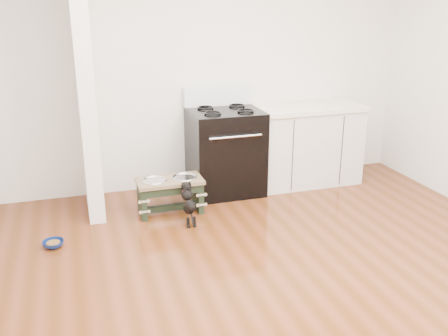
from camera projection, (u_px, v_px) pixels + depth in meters
ground at (283, 300)px, 3.59m from camera, size 5.00×5.00×0.00m
room_shell at (293, 73)px, 3.06m from camera, size 5.00×5.00×5.00m
partition_wall at (84, 77)px, 4.71m from camera, size 0.15×0.80×2.70m
oven_range at (225, 150)px, 5.45m from camera, size 0.76×0.69×1.14m
cabinet_run at (305, 144)px, 5.76m from camera, size 1.24×0.64×0.91m
dog_feeder at (170, 189)px, 4.96m from camera, size 0.65×0.35×0.37m
puppy at (188, 202)px, 4.74m from camera, size 0.11×0.33×0.40m
floor_bowl at (53, 244)px, 4.34m from camera, size 0.23×0.23×0.06m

